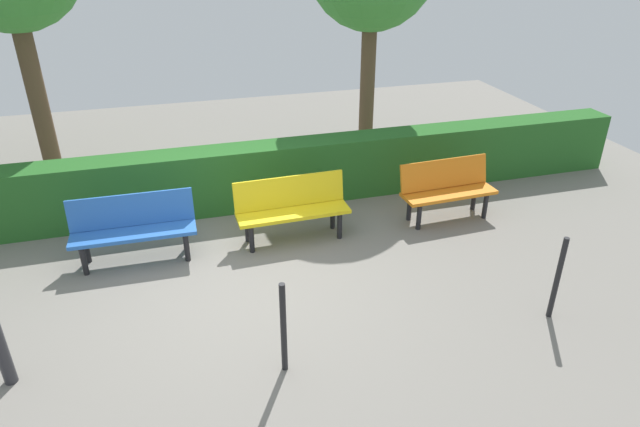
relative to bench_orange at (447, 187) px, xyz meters
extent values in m
plane|color=gray|center=(3.21, 0.79, -0.48)|extent=(16.00, 16.00, 0.00)
cube|color=orange|center=(0.00, 0.07, -0.06)|extent=(1.41, 0.48, 0.05)
cube|color=orange|center=(0.01, -0.12, 0.17)|extent=(1.39, 0.20, 0.42)
cylinder|color=black|center=(-0.55, 0.20, -0.28)|extent=(0.07, 0.07, 0.39)
cylinder|color=black|center=(-0.54, -0.10, -0.28)|extent=(0.07, 0.07, 0.39)
cylinder|color=black|center=(0.53, 0.25, -0.28)|extent=(0.07, 0.07, 0.39)
cylinder|color=black|center=(0.55, -0.05, -0.28)|extent=(0.07, 0.07, 0.39)
cube|color=yellow|center=(2.31, 0.05, -0.06)|extent=(1.54, 0.46, 0.05)
cube|color=yellow|center=(2.32, -0.14, 0.17)|extent=(1.53, 0.15, 0.42)
cylinder|color=black|center=(1.69, 0.18, -0.28)|extent=(0.07, 0.07, 0.39)
cylinder|color=black|center=(1.70, -0.12, -0.28)|extent=(0.07, 0.07, 0.39)
cylinder|color=black|center=(2.92, 0.22, -0.28)|extent=(0.07, 0.07, 0.39)
cylinder|color=black|center=(2.93, -0.08, -0.28)|extent=(0.07, 0.07, 0.39)
cube|color=blue|center=(4.38, 0.04, -0.06)|extent=(1.55, 0.44, 0.05)
cube|color=blue|center=(4.37, -0.15, 0.17)|extent=(1.54, 0.12, 0.42)
cylinder|color=black|center=(3.76, 0.20, -0.28)|extent=(0.07, 0.07, 0.39)
cylinder|color=black|center=(3.75, -0.10, -0.28)|extent=(0.07, 0.07, 0.39)
cylinder|color=black|center=(5.00, 0.18, -0.28)|extent=(0.07, 0.07, 0.39)
cylinder|color=black|center=(4.99, -0.12, -0.28)|extent=(0.07, 0.07, 0.39)
cube|color=#266023|center=(2.25, -1.17, 0.00)|extent=(11.57, 0.52, 0.96)
cylinder|color=brown|center=(0.23, -2.81, 0.85)|extent=(0.27, 0.27, 2.66)
cylinder|color=brown|center=(5.79, -3.32, 0.93)|extent=(0.30, 0.30, 2.83)
cylinder|color=black|center=(-0.02, 2.47, 0.02)|extent=(0.06, 0.06, 1.00)
cylinder|color=black|center=(2.99, 2.47, 0.02)|extent=(0.06, 0.06, 1.00)
camera|label=1|loc=(3.78, 6.52, 3.38)|focal=31.05mm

